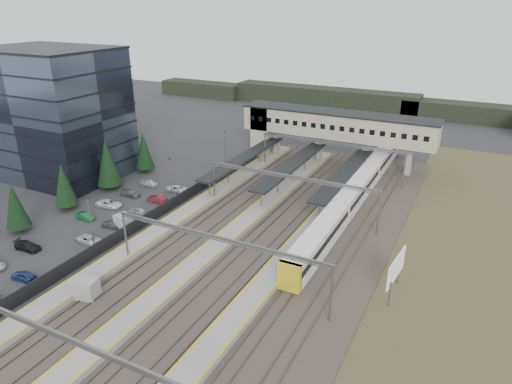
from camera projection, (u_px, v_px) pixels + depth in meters
The scene contains 15 objects.
ground at pixel (176, 238), 66.75m from camera, with size 220.00×220.00×0.00m, color #2B2B2D.
office_building at pixel (55, 114), 86.80m from camera, with size 24.30×18.30×24.30m.
conifer_row at pixel (44, 191), 70.81m from camera, with size 4.42×49.82×9.50m.
car_park at pixel (86, 227), 68.64m from camera, with size 10.46×44.30×1.29m.
lampposts at pixel (136, 198), 69.41m from camera, with size 0.50×53.25×8.07m.
fence at pixel (161, 210), 73.17m from camera, with size 0.08×90.00×2.00m.
relay_cabin_near at pixel (85, 289), 52.95m from camera, with size 3.34×2.77×2.43m.
relay_cabin_far at pixel (124, 222), 69.02m from camera, with size 2.84×2.53×2.27m.
rail_corridor at pixel (249, 235), 66.87m from camera, with size 34.00×90.00×0.92m.
canopies at pixel (292, 165), 84.52m from camera, with size 23.10×30.00×3.28m.
footbridge at pixel (324, 126), 95.00m from camera, with size 40.40×6.40×11.20m.
gantries at pixel (259, 209), 61.90m from camera, with size 28.40×62.28×7.17m.
train at pixel (357, 191), 77.85m from camera, with size 2.88×60.21×3.63m.
billboard at pixel (396, 269), 52.65m from camera, with size 0.81×6.05×5.18m.
treeline_far at pixel (433, 109), 131.61m from camera, with size 170.00×19.00×7.00m.
Camera 1 is at (36.94, -47.29, 32.19)m, focal length 32.00 mm.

